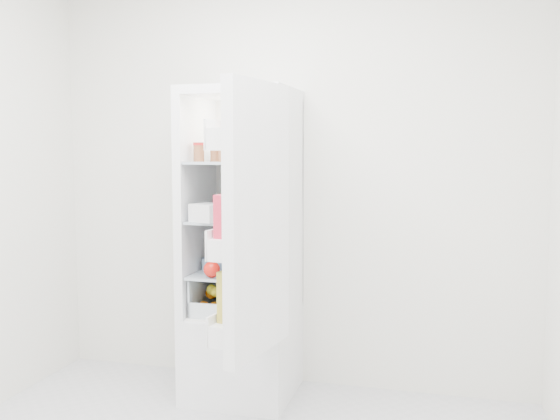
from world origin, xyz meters
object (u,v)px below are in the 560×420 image
(mushroom_bowl, at_px, (214,264))
(fridge_door, at_px, (253,225))
(refrigerator, at_px, (245,283))
(red_cabbage, at_px, (260,258))

(mushroom_bowl, distance_m, fridge_door, 0.77)
(refrigerator, bearing_deg, red_cabbage, -18.92)
(red_cabbage, distance_m, fridge_door, 0.67)
(refrigerator, height_order, red_cabbage, refrigerator)
(red_cabbage, bearing_deg, mushroom_bowl, -173.49)
(fridge_door, bearing_deg, mushroom_bowl, 45.31)
(refrigerator, xyz_separation_m, fridge_door, (0.25, -0.63, 0.43))
(refrigerator, height_order, mushroom_bowl, refrigerator)
(refrigerator, distance_m, fridge_door, 0.81)
(fridge_door, bearing_deg, red_cabbage, 22.78)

